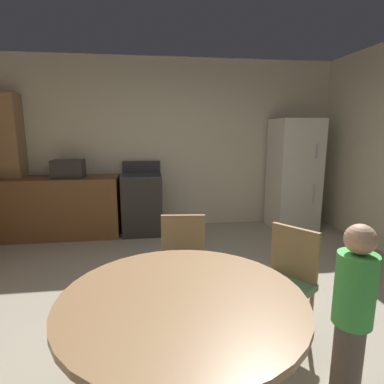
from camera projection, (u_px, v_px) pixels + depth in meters
The scene contains 11 objects.
ground_plane at pixel (191, 326), 2.59m from camera, with size 14.00×14.00×0.00m, color #A89E89.
wall_back at pixel (167, 145), 5.15m from camera, with size 5.78×0.12×2.70m, color beige.
kitchen_counter at pixel (57, 207), 4.71m from camera, with size 1.82×0.60×0.90m, color brown.
pantry_column at pixel (9, 167), 4.68m from camera, with size 0.44×0.36×2.10m, color #9E754C.
oven_range at pixel (142, 203), 4.88m from camera, with size 0.60×0.60×1.10m.
refrigerator at pixel (293, 175), 5.08m from camera, with size 0.68×0.68×1.76m.
microwave at pixel (68, 169), 4.63m from camera, with size 0.44×0.32×0.26m, color #2D2B28.
dining_table at pixel (182, 323), 1.63m from camera, with size 1.26×1.26×0.76m.
chair_northeast at pixel (285, 278), 2.36m from camera, with size 0.56×0.56×0.87m.
chair_north at pixel (183, 261), 2.67m from camera, with size 0.44×0.44×0.87m.
person_child at pixel (353, 310), 1.79m from camera, with size 0.23×0.23×1.09m.
Camera 1 is at (-0.31, -2.30, 1.59)m, focal length 29.46 mm.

